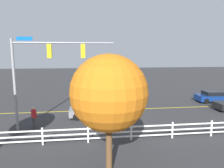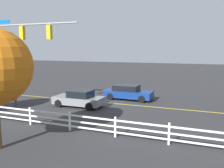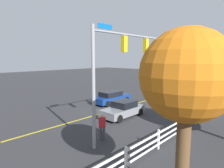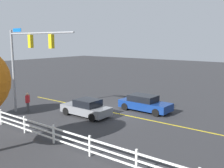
{
  "view_description": "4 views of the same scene",
  "coord_description": "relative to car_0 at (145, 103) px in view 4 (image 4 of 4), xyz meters",
  "views": [
    {
      "loc": [
        1.3,
        20.14,
        5.83
      ],
      "look_at": [
        -1.13,
        0.34,
        2.77
      ],
      "focal_mm": 32.35,
      "sensor_mm": 36.0,
      "label": 1
    },
    {
      "loc": [
        -8.83,
        19.2,
        4.84
      ],
      "look_at": [
        -1.24,
        -0.18,
        1.71
      ],
      "focal_mm": 38.12,
      "sensor_mm": 36.0,
      "label": 2
    },
    {
      "loc": [
        13.64,
        12.73,
        5.14
      ],
      "look_at": [
        0.03,
        -0.01,
        2.61
      ],
      "focal_mm": 31.37,
      "sensor_mm": 36.0,
      "label": 3
    },
    {
      "loc": [
        -13.3,
        17.13,
        6.04
      ],
      "look_at": [
        -0.85,
        0.87,
        2.63
      ],
      "focal_mm": 42.06,
      "sensor_mm": 36.0,
      "label": 4
    }
  ],
  "objects": [
    {
      "name": "lane_center_stripe",
      "position": [
        -1.87,
        2.07,
        -0.68
      ],
      "size": [
        28.0,
        0.16,
        0.01
      ],
      "primitive_type": "cube",
      "color": "gold",
      "rests_on": "ground_plane"
    },
    {
      "name": "car_0",
      "position": [
        0.0,
        0.0,
        0.0
      ],
      "size": [
        4.57,
        1.98,
        1.39
      ],
      "rotation": [
        0.0,
        0.0,
        3.11
      ],
      "color": "navy",
      "rests_on": "ground_plane"
    },
    {
      "name": "pedestrian",
      "position": [
        7.65,
        6.37,
        0.24
      ],
      "size": [
        0.45,
        0.48,
        1.69
      ],
      "rotation": [
        0.0,
        0.0,
        3.79
      ],
      "color": "#3F3F42",
      "rests_on": "ground_plane"
    },
    {
      "name": "ground_plane",
      "position": [
        2.13,
        2.07,
        -0.68
      ],
      "size": [
        120.0,
        120.0,
        0.0
      ],
      "primitive_type": "plane",
      "color": "#2D2D30"
    },
    {
      "name": "signal_assembly",
      "position": [
        6.77,
        6.84,
        4.25
      ],
      "size": [
        7.41,
        0.38,
        7.0
      ],
      "color": "gray",
      "rests_on": "ground_plane"
    },
    {
      "name": "car_3",
      "position": [
        2.97,
        4.15,
        -0.02
      ],
      "size": [
        4.18,
        1.88,
        1.39
      ],
      "rotation": [
        0.0,
        0.0,
        0.0
      ],
      "color": "slate",
      "rests_on": "ground_plane"
    },
    {
      "name": "white_rail_fence",
      "position": [
        -0.87,
        9.55,
        -0.08
      ],
      "size": [
        26.1,
        0.1,
        1.15
      ],
      "color": "white",
      "rests_on": "ground_plane"
    }
  ]
}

